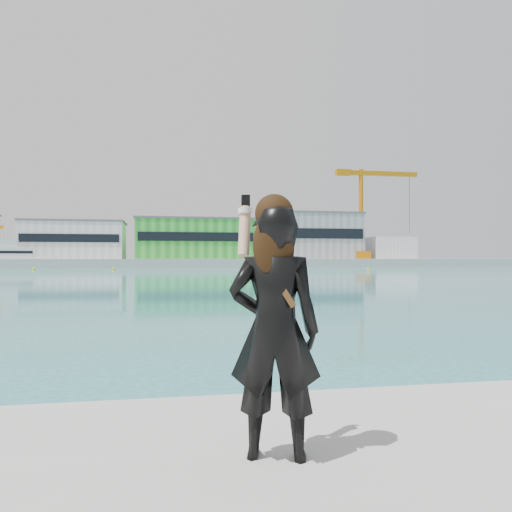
{
  "coord_description": "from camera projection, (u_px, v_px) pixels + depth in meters",
  "views": [
    {
      "loc": [
        -0.03,
        -4.04,
        2.19
      ],
      "look_at": [
        0.72,
        0.04,
        2.2
      ],
      "focal_mm": 35.0,
      "sensor_mm": 36.0,
      "label": 1
    }
  ],
  "objects": [
    {
      "name": "dock_crane",
      "position": [
        365.0,
        210.0,
        133.69
      ],
      "size": [
        23.0,
        4.0,
        24.0
      ],
      "color": "orange",
      "rests_on": "far_quay"
    },
    {
      "name": "woman",
      "position": [
        274.0,
        323.0,
        3.46
      ],
      "size": [
        0.73,
        0.58,
        1.85
      ],
      "rotation": [
        0.0,
        0.0,
        2.87
      ],
      "color": "black",
      "rests_on": "near_quay"
    },
    {
      "name": "warehouse_grey_right",
      "position": [
        311.0,
        236.0,
        137.13
      ],
      "size": [
        25.5,
        15.35,
        12.5
      ],
      "color": "gray",
      "rests_on": "far_quay"
    },
    {
      "name": "far_quay",
      "position": [
        164.0,
        263.0,
        131.79
      ],
      "size": [
        320.0,
        40.0,
        2.0
      ],
      "primitive_type": "cube",
      "color": "#9E9E99",
      "rests_on": "ground"
    },
    {
      "name": "warehouse_white",
      "position": [
        75.0,
        240.0,
        125.81
      ],
      "size": [
        24.48,
        15.35,
        9.5
      ],
      "color": "silver",
      "rests_on": "far_quay"
    },
    {
      "name": "buoy_near",
      "position": [
        368.0,
        270.0,
        88.24
      ],
      "size": [
        0.5,
        0.5,
        0.5
      ],
      "primitive_type": "sphere",
      "color": "yellow",
      "rests_on": "ground"
    },
    {
      "name": "ancillary_shed",
      "position": [
        389.0,
        248.0,
        139.18
      ],
      "size": [
        12.0,
        10.0,
        6.0
      ],
      "primitive_type": "cube",
      "color": "silver",
      "rests_on": "far_quay"
    },
    {
      "name": "warehouse_green",
      "position": [
        195.0,
        239.0,
        131.29
      ],
      "size": [
        30.6,
        16.36,
        10.5
      ],
      "color": "green",
      "rests_on": "far_quay"
    },
    {
      "name": "buoy_extra",
      "position": [
        34.0,
        270.0,
        91.03
      ],
      "size": [
        0.5,
        0.5,
        0.5
      ],
      "primitive_type": "sphere",
      "color": "yellow",
      "rests_on": "ground"
    },
    {
      "name": "flagpole_right",
      "position": [
        252.0,
        241.0,
        126.99
      ],
      "size": [
        1.28,
        0.16,
        8.0
      ],
      "color": "silver",
      "rests_on": "far_quay"
    },
    {
      "name": "motor_yacht",
      "position": [
        11.0,
        257.0,
        110.29
      ],
      "size": [
        18.51,
        8.12,
        8.35
      ],
      "rotation": [
        0.0,
        0.0,
        0.18
      ],
      "color": "white",
      "rests_on": "ground"
    },
    {
      "name": "buoy_far",
      "position": [
        113.0,
        270.0,
        94.32
      ],
      "size": [
        0.5,
        0.5,
        0.5
      ],
      "primitive_type": "sphere",
      "color": "yellow",
      "rests_on": "ground"
    }
  ]
}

